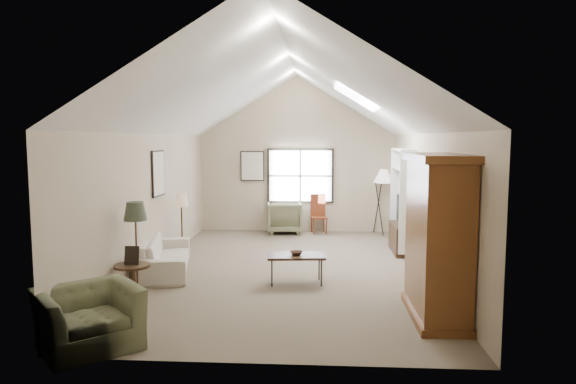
# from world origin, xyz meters

# --- Properties ---
(room_shell) EXTENTS (5.01, 8.01, 4.00)m
(room_shell) POSITION_xyz_m (0.00, 0.00, 3.21)
(room_shell) COLOR #6D5E4E
(room_shell) RESTS_ON ground
(window) EXTENTS (1.72, 0.08, 1.42)m
(window) POSITION_xyz_m (0.10, 3.96, 1.45)
(window) COLOR black
(window) RESTS_ON room_shell
(skylight) EXTENTS (0.80, 1.20, 0.52)m
(skylight) POSITION_xyz_m (1.30, 0.90, 3.22)
(skylight) COLOR white
(skylight) RESTS_ON room_shell
(wall_art) EXTENTS (1.97, 3.71, 0.88)m
(wall_art) POSITION_xyz_m (-1.88, 1.94, 1.73)
(wall_art) COLOR black
(wall_art) RESTS_ON room_shell
(armoire) EXTENTS (0.60, 1.50, 2.20)m
(armoire) POSITION_xyz_m (2.18, -2.40, 1.10)
(armoire) COLOR brown
(armoire) RESTS_ON ground
(tv_alcove) EXTENTS (0.32, 1.30, 2.10)m
(tv_alcove) POSITION_xyz_m (2.34, 1.60, 1.15)
(tv_alcove) COLOR white
(tv_alcove) RESTS_ON ground
(media_console) EXTENTS (0.34, 1.18, 0.60)m
(media_console) POSITION_xyz_m (2.32, 1.60, 0.30)
(media_console) COLOR #382316
(media_console) RESTS_ON ground
(tv_panel) EXTENTS (0.05, 0.90, 0.55)m
(tv_panel) POSITION_xyz_m (2.32, 1.60, 0.92)
(tv_panel) COLOR black
(tv_panel) RESTS_ON media_console
(sofa) EXTENTS (1.28, 2.26, 0.62)m
(sofa) POSITION_xyz_m (-2.20, -0.30, 0.31)
(sofa) COLOR beige
(sofa) RESTS_ON ground
(armchair_near) EXTENTS (1.44, 1.43, 0.70)m
(armchair_near) POSITION_xyz_m (-2.05, -3.70, 0.35)
(armchair_near) COLOR #616547
(armchair_near) RESTS_ON ground
(armchair_far) EXTENTS (0.95, 0.97, 0.80)m
(armchair_far) POSITION_xyz_m (-0.30, 3.70, 0.40)
(armchair_far) COLOR #6B6D4C
(armchair_far) RESTS_ON ground
(coffee_table) EXTENTS (1.00, 0.62, 0.49)m
(coffee_table) POSITION_xyz_m (0.22, -0.90, 0.24)
(coffee_table) COLOR #392517
(coffee_table) RESTS_ON ground
(bowl) EXTENTS (0.25, 0.25, 0.06)m
(bowl) POSITION_xyz_m (0.22, -0.90, 0.51)
(bowl) COLOR #3E2419
(bowl) RESTS_ON coffee_table
(side_table) EXTENTS (0.64, 0.64, 0.53)m
(side_table) POSITION_xyz_m (-2.20, -1.90, 0.27)
(side_table) COLOR #3A2617
(side_table) RESTS_ON ground
(side_chair) EXTENTS (0.45, 0.45, 0.99)m
(side_chair) POSITION_xyz_m (0.59, 3.70, 0.50)
(side_chair) COLOR maroon
(side_chair) RESTS_ON ground
(tripod_lamp) EXTENTS (0.54, 0.54, 1.67)m
(tripod_lamp) POSITION_xyz_m (2.20, 3.70, 0.83)
(tripod_lamp) COLOR white
(tripod_lamp) RESTS_ON ground
(dark_lamp) EXTENTS (0.42, 0.42, 1.48)m
(dark_lamp) POSITION_xyz_m (-2.20, -1.70, 0.74)
(dark_lamp) COLOR #24291D
(dark_lamp) RESTS_ON ground
(tan_lamp) EXTENTS (0.32, 0.32, 1.33)m
(tan_lamp) POSITION_xyz_m (-2.20, 0.90, 0.67)
(tan_lamp) COLOR tan
(tan_lamp) RESTS_ON ground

